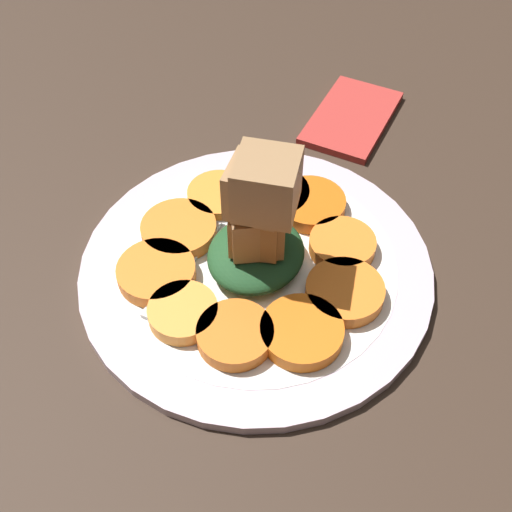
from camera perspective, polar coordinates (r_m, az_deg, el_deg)
The scene contains 15 objects.
table_slab at distance 56.75cm, azimuth 0.00°, elevation -2.03°, with size 120.00×120.00×2.00cm, color #38281E.
plate at distance 55.57cm, azimuth 0.00°, elevation -1.06°, with size 30.36×30.36×1.05cm.
carrot_slice_0 at distance 60.00cm, azimuth 1.51°, elevation 5.48°, with size 6.79×6.79×1.31cm, color orange.
carrot_slice_1 at distance 59.93cm, azimuth -3.31°, elevation 5.34°, with size 5.87×5.87×1.31cm, color orange.
carrot_slice_2 at distance 57.36cm, azimuth -6.78°, elevation 2.45°, with size 6.70×6.70×1.31cm, color orange.
carrot_slice_3 at distance 54.31cm, azimuth -8.85°, elevation -1.44°, with size 6.62×6.62×1.31cm, color orange.
carrot_slice_4 at distance 51.50cm, azimuth -6.50°, elevation -5.01°, with size 5.63×5.63×1.31cm, color #F99438.
carrot_slice_5 at distance 50.01cm, azimuth -1.87°, elevation -7.00°, with size 6.06×6.06×1.31cm, color orange.
carrot_slice_6 at distance 50.25cm, azimuth 4.09°, elevation -6.74°, with size 6.56×6.56×1.31cm, color orange.
carrot_slice_7 at distance 52.72cm, azimuth 7.78°, elevation -3.40°, with size 6.47×6.47×1.31cm, color orange.
carrot_slice_8 at distance 56.15cm, azimuth 7.68°, elevation 0.99°, with size 5.80×5.80×1.31cm, color orange.
carrot_slice_9 at distance 59.28cm, azimuth 4.88°, elevation 4.61°, with size 6.42×6.42×1.31cm, color #D35E12.
center_pile at distance 51.37cm, azimuth 0.13°, elevation 2.87°, with size 8.96×8.07×11.93cm.
fork at distance 56.81cm, azimuth -4.74°, elevation 1.41°, with size 17.73×2.33×0.40cm.
napkin at distance 71.76cm, azimuth 8.36°, elevation 12.10°, with size 12.64×7.59×0.80cm.
Camera 1 is at (31.68, 15.52, 45.46)cm, focal length 45.00 mm.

